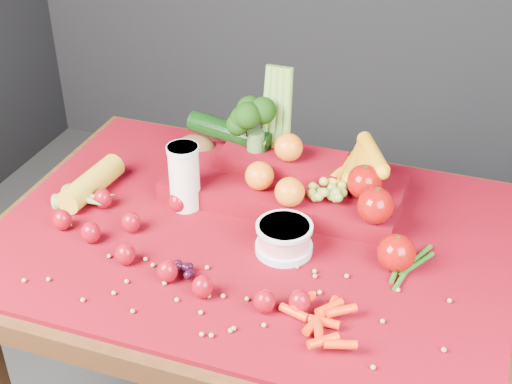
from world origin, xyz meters
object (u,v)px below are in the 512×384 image
(table, at_px, (253,272))
(milk_glass, at_px, (184,175))
(yogurt_bowl, at_px, (284,237))
(produce_mound, at_px, (294,175))

(table, height_order, milk_glass, milk_glass)
(table, distance_m, yogurt_bowl, 0.17)
(milk_glass, relative_size, produce_mound, 0.25)
(milk_glass, height_order, yogurt_bowl, milk_glass)
(table, bearing_deg, produce_mound, 75.14)
(table, distance_m, milk_glass, 0.26)
(table, height_order, yogurt_bowl, yogurt_bowl)
(produce_mound, bearing_deg, yogurt_bowl, -78.91)
(yogurt_bowl, relative_size, produce_mound, 0.20)
(table, relative_size, milk_glass, 7.33)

